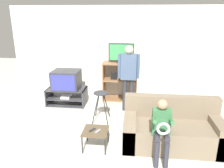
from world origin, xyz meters
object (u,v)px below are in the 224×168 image
at_px(television_flat, 121,53).
at_px(remote_control_white, 98,131).
at_px(couch, 172,130).
at_px(snack_table, 96,132).
at_px(remote_control_black, 92,130).
at_px(television_main, 66,80).
at_px(tv_stand, 67,96).
at_px(media_shelf, 120,81).
at_px(person_seated_child, 162,126).
at_px(folding_stool, 101,98).
at_px(person_standing_adult, 129,72).

height_order(television_flat, remote_control_white, television_flat).
relative_size(remote_control_white, couch, 0.08).
bearing_deg(snack_table, remote_control_black, 178.55).
height_order(television_main, couch, television_main).
xyz_separation_m(tv_stand, television_flat, (1.44, 0.51, 1.12)).
bearing_deg(remote_control_black, television_flat, 112.96).
bearing_deg(media_shelf, television_main, -160.52).
xyz_separation_m(television_flat, remote_control_white, (-0.23, -2.51, -0.98)).
height_order(snack_table, remote_control_black, remote_control_black).
xyz_separation_m(media_shelf, couch, (1.14, -2.19, -0.25)).
bearing_deg(remote_control_black, snack_table, 29.39).
height_order(media_shelf, person_seated_child, media_shelf).
distance_m(television_flat, remote_control_black, 2.69).
relative_size(tv_stand, folding_stool, 1.51).
relative_size(television_flat, person_seated_child, 0.65).
bearing_deg(media_shelf, person_standing_adult, -70.42).
xyz_separation_m(folding_stool, couch, (1.46, -0.83, -0.24)).
relative_size(remote_control_black, person_seated_child, 0.14).
xyz_separation_m(folding_stool, person_standing_adult, (0.59, 0.63, 0.46)).
bearing_deg(person_seated_child, remote_control_black, 169.73).
distance_m(remote_control_black, couch, 1.48).
relative_size(media_shelf, couch, 0.61).
distance_m(television_flat, snack_table, 2.70).
height_order(tv_stand, couch, couch).
bearing_deg(couch, remote_control_black, -169.73).
distance_m(folding_stool, person_standing_adult, 0.98).
bearing_deg(remote_control_white, couch, 39.73).
xyz_separation_m(television_main, remote_control_white, (1.19, -2.00, -0.33)).
bearing_deg(person_seated_child, remote_control_white, 170.54).
height_order(television_main, remote_control_black, television_main).
bearing_deg(person_standing_adult, television_flat, 107.26).
bearing_deg(media_shelf, tv_stand, -160.81).
xyz_separation_m(snack_table, remote_control_black, (-0.06, 0.00, 0.05)).
xyz_separation_m(tv_stand, snack_table, (1.16, -1.97, 0.09)).
distance_m(snack_table, remote_control_black, 0.08).
xyz_separation_m(television_flat, couch, (1.11, -2.21, -1.03)).
relative_size(folding_stool, couch, 0.39).
bearing_deg(folding_stool, person_seated_child, -47.38).
xyz_separation_m(tv_stand, folding_stool, (1.09, -0.87, 0.33)).
bearing_deg(tv_stand, person_seated_child, -43.57).
bearing_deg(snack_table, person_seated_child, -10.72).
xyz_separation_m(remote_control_black, person_seated_child, (1.20, -0.22, 0.27)).
bearing_deg(remote_control_black, tv_stand, 149.99).
height_order(media_shelf, television_flat, television_flat).
xyz_separation_m(television_flat, snack_table, (-0.28, -2.48, -1.03)).
height_order(snack_table, person_standing_adult, person_standing_adult).
xyz_separation_m(media_shelf, television_flat, (0.03, 0.02, 0.78)).
distance_m(remote_control_white, couch, 1.38).
distance_m(television_main, media_shelf, 1.49).
bearing_deg(couch, media_shelf, 117.44).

